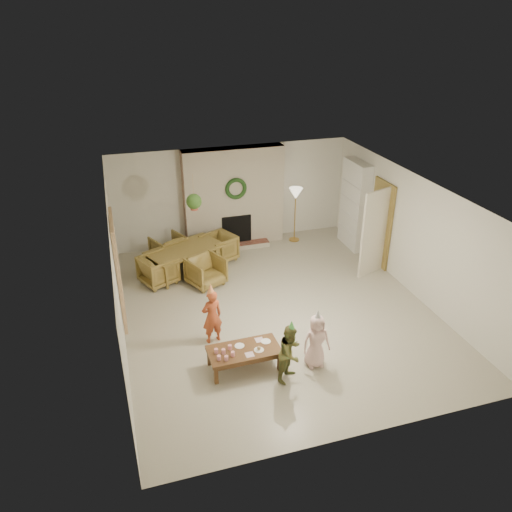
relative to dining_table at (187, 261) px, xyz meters
name	(u,v)px	position (x,y,z in m)	size (l,w,h in m)	color
floor	(276,308)	(1.46, -2.06, -0.30)	(7.00, 7.00, 0.00)	#B7B29E
ceiling	(278,192)	(1.46, -2.06, 2.20)	(7.00, 7.00, 0.00)	white
wall_back	(232,195)	(1.46, 1.44, 0.95)	(7.00, 7.00, 0.00)	silver
wall_front	(364,367)	(1.46, -5.56, 0.95)	(7.00, 7.00, 0.00)	silver
wall_left	(116,276)	(-1.54, -2.06, 0.95)	(7.00, 7.00, 0.00)	silver
wall_right	(413,235)	(4.46, -2.06, 0.95)	(7.00, 7.00, 0.00)	silver
fireplace_mass	(234,197)	(1.46, 1.24, 0.95)	(2.50, 0.40, 2.50)	#541E16
fireplace_hearth	(238,246)	(1.46, 0.89, -0.24)	(1.60, 0.30, 0.12)	maroon
fireplace_firebox	(236,229)	(1.46, 1.06, 0.15)	(0.75, 0.12, 0.75)	black
fireplace_wreath	(236,189)	(1.46, 1.01, 1.25)	(0.54, 0.54, 0.10)	#183B16
floor_lamp_base	(294,239)	(3.00, 0.94, -0.28)	(0.27, 0.27, 0.03)	gold
floor_lamp_post	(295,216)	(3.00, 0.94, 0.37)	(0.03, 0.03, 1.29)	gold
floor_lamp_shade	(296,194)	(3.00, 0.94, 0.99)	(0.34, 0.34, 0.29)	beige
bookshelf_carcass	(355,205)	(4.30, 0.24, 0.80)	(0.30, 1.00, 2.20)	white
bookshelf_shelf_a	(352,229)	(4.28, 0.24, 0.15)	(0.30, 0.92, 0.03)	white
bookshelf_shelf_b	(353,214)	(4.28, 0.24, 0.55)	(0.30, 0.92, 0.03)	white
bookshelf_shelf_c	(354,199)	(4.28, 0.24, 0.95)	(0.30, 0.92, 0.03)	white
bookshelf_shelf_d	(356,184)	(4.28, 0.24, 1.35)	(0.30, 0.92, 0.03)	white
books_row_lower	(354,226)	(4.26, 0.09, 0.29)	(0.20, 0.40, 0.24)	#AD2025
books_row_mid	(352,208)	(4.26, 0.29, 0.69)	(0.20, 0.44, 0.24)	#26468D
books_row_upper	(356,196)	(4.26, 0.14, 1.08)	(0.20, 0.36, 0.22)	#BB8928
door_frame	(381,224)	(4.42, -0.86, 0.72)	(0.05, 0.86, 2.04)	olive
door_leaf	(374,233)	(4.04, -1.24, 0.70)	(0.05, 0.80, 2.00)	beige
curtain_panel	(118,270)	(-1.50, -1.86, 0.95)	(0.06, 1.20, 2.00)	beige
dining_table	(187,261)	(0.00, 0.00, 0.00)	(1.70, 0.95, 0.60)	olive
dining_chair_near	(206,271)	(0.31, -0.68, 0.03)	(0.70, 0.72, 0.66)	olive
dining_chair_far	(169,249)	(-0.31, 0.68, 0.03)	(0.70, 0.72, 0.66)	olive
dining_chair_left	(158,270)	(-0.68, -0.31, 0.03)	(0.70, 0.72, 0.66)	olive
dining_chair_right	(219,248)	(0.85, 0.39, 0.03)	(0.70, 0.72, 0.66)	olive
hanging_plant_cord	(193,191)	(0.16, -0.56, 1.85)	(0.01, 0.01, 0.70)	tan
hanging_plant_pot	(194,207)	(0.16, -0.56, 1.50)	(0.16, 0.16, 0.12)	#A14633
hanging_plant_foliage	(194,202)	(0.16, -0.56, 1.62)	(0.32, 0.32, 0.32)	#254818
coffee_table_top	(244,351)	(0.35, -3.63, 0.05)	(1.21, 0.60, 0.06)	brown
coffee_table_apron	(244,354)	(0.35, -3.63, -0.02)	(1.12, 0.51, 0.07)	brown
coffee_leg_fl	(216,375)	(-0.19, -3.89, -0.14)	(0.07, 0.07, 0.32)	brown
coffee_leg_fr	(280,362)	(0.91, -3.87, -0.14)	(0.07, 0.07, 0.32)	brown
coffee_leg_bl	(209,357)	(-0.20, -3.39, -0.14)	(0.07, 0.07, 0.32)	brown
coffee_leg_br	(270,345)	(0.90, -3.37, -0.14)	(0.07, 0.07, 0.32)	brown
cup_a	(219,358)	(-0.11, -3.78, 0.12)	(0.07, 0.07, 0.08)	white
cup_b	(216,351)	(-0.11, -3.59, 0.12)	(0.07, 0.07, 0.08)	white
cup_c	(226,358)	(0.00, -3.82, 0.12)	(0.07, 0.07, 0.08)	white
cup_d	(223,351)	(0.00, -3.64, 0.12)	(0.07, 0.07, 0.08)	white
cup_e	(233,354)	(0.13, -3.75, 0.12)	(0.07, 0.07, 0.08)	white
cup_f	(230,347)	(0.13, -3.56, 0.12)	(0.07, 0.07, 0.08)	white
plate_a	(239,346)	(0.31, -3.52, 0.08)	(0.17, 0.17, 0.01)	white
plate_b	(259,350)	(0.59, -3.72, 0.08)	(0.17, 0.17, 0.01)	white
plate_c	(266,341)	(0.77, -3.53, 0.08)	(0.17, 0.17, 0.01)	white
food_scoop	(259,348)	(0.59, -3.72, 0.11)	(0.07, 0.07, 0.07)	tan
napkin_left	(250,355)	(0.40, -3.80, 0.08)	(0.14, 0.14, 0.01)	#D89FB6
napkin_right	(259,340)	(0.68, -3.46, 0.08)	(0.14, 0.14, 0.01)	#D89FB6
child_red	(212,317)	(0.01, -2.75, 0.23)	(0.39, 0.25, 1.06)	#B64A27
party_hat_red	(211,289)	(0.01, -2.75, 0.81)	(0.15, 0.15, 0.20)	#F8CC52
child_plaid	(291,353)	(1.00, -4.10, 0.21)	(0.49, 0.38, 1.01)	brown
party_hat_plaid	(292,325)	(1.00, -4.10, 0.75)	(0.12, 0.12, 0.17)	#53BE51
child_pink	(316,341)	(1.53, -3.91, 0.19)	(0.48, 0.31, 0.98)	beige
party_hat_pink	(318,314)	(1.53, -3.91, 0.72)	(0.13, 0.13, 0.18)	silver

